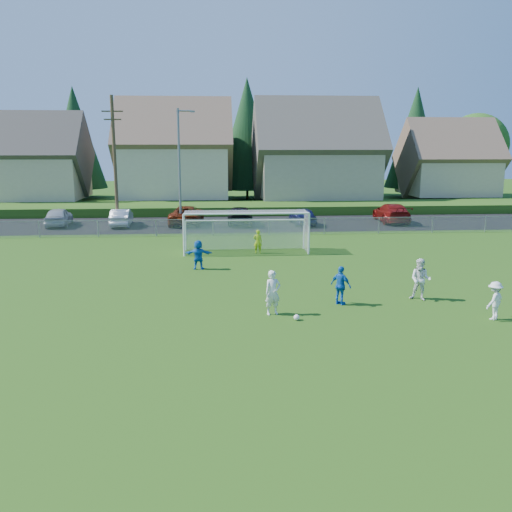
% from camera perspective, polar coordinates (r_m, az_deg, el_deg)
% --- Properties ---
extents(ground, '(160.00, 160.00, 0.00)m').
position_cam_1_polar(ground, '(17.40, 2.02, -9.94)').
color(ground, '#193D0C').
rests_on(ground, ground).
extents(asphalt_lot, '(60.00, 60.00, 0.00)m').
position_cam_1_polar(asphalt_lot, '(44.07, -1.92, 3.40)').
color(asphalt_lot, black).
rests_on(asphalt_lot, ground).
extents(grass_embankment, '(70.00, 6.00, 0.80)m').
position_cam_1_polar(grass_embankment, '(51.45, -2.28, 5.05)').
color(grass_embankment, '#1E420F').
rests_on(grass_embankment, ground).
extents(soccer_ball, '(0.22, 0.22, 0.22)m').
position_cam_1_polar(soccer_ball, '(20.25, 4.30, -6.46)').
color(soccer_ball, white).
rests_on(soccer_ball, ground).
extents(player_white_a, '(0.72, 0.59, 1.72)m').
position_cam_1_polar(player_white_a, '(20.67, 1.78, -3.87)').
color(player_white_a, silver).
rests_on(player_white_a, ground).
extents(player_white_b, '(1.08, 1.01, 1.76)m').
position_cam_1_polar(player_white_b, '(23.54, 16.93, -2.39)').
color(player_white_b, silver).
rests_on(player_white_b, ground).
extents(player_white_c, '(1.07, 0.98, 1.45)m').
position_cam_1_polar(player_white_c, '(21.98, 23.82, -4.31)').
color(player_white_c, silver).
rests_on(player_white_c, ground).
extents(player_blue_a, '(0.92, 0.95, 1.59)m').
position_cam_1_polar(player_blue_a, '(22.18, 8.92, -3.09)').
color(player_blue_a, blue).
rests_on(player_blue_a, ground).
extents(player_blue_b, '(1.47, 0.60, 1.54)m').
position_cam_1_polar(player_blue_b, '(28.22, -6.09, 0.14)').
color(player_blue_b, blue).
rests_on(player_blue_b, ground).
extents(goalkeeper, '(0.54, 0.37, 1.41)m').
position_cam_1_polar(goalkeeper, '(32.17, 0.19, 1.54)').
color(goalkeeper, '#B1D118').
rests_on(goalkeeper, ground).
extents(car_a, '(2.09, 4.41, 1.46)m').
position_cam_1_polar(car_a, '(45.69, -20.06, 3.91)').
color(car_a, '#A7ABAE').
rests_on(car_a, ground).
extents(car_b, '(1.64, 4.19, 1.36)m').
position_cam_1_polar(car_b, '(44.17, -13.97, 3.96)').
color(car_b, silver).
rests_on(car_b, ground).
extents(car_c, '(2.77, 5.50, 1.49)m').
position_cam_1_polar(car_c, '(44.18, -7.31, 4.30)').
color(car_c, '#64200B').
rests_on(car_c, ground).
extents(car_d, '(2.13, 4.94, 1.42)m').
position_cam_1_polar(car_d, '(43.73, -1.71, 4.27)').
color(car_d, black).
rests_on(car_d, ground).
extents(car_e, '(1.88, 4.18, 1.40)m').
position_cam_1_polar(car_e, '(43.67, 4.93, 4.21)').
color(car_e, '#141848').
rests_on(car_e, ground).
extents(car_g, '(2.49, 5.49, 1.56)m').
position_cam_1_polar(car_g, '(46.27, 14.09, 4.42)').
color(car_g, maroon).
rests_on(car_g, ground).
extents(soccer_goal, '(7.42, 1.90, 2.50)m').
position_cam_1_polar(soccer_goal, '(32.52, -1.07, 3.29)').
color(soccer_goal, white).
rests_on(soccer_goal, ground).
extents(chainlink_fence, '(52.06, 0.06, 1.20)m').
position_cam_1_polar(chainlink_fence, '(38.54, -1.58, 3.12)').
color(chainlink_fence, gray).
rests_on(chainlink_fence, ground).
extents(streetlight, '(1.38, 0.18, 9.00)m').
position_cam_1_polar(streetlight, '(42.17, -8.01, 9.52)').
color(streetlight, slate).
rests_on(streetlight, ground).
extents(utility_pole, '(1.60, 0.26, 10.00)m').
position_cam_1_polar(utility_pole, '(43.76, -14.65, 9.73)').
color(utility_pole, '#473321').
rests_on(utility_pole, ground).
extents(houses_row, '(53.90, 11.45, 13.27)m').
position_cam_1_polar(houses_row, '(58.65, -0.64, 12.68)').
color(houses_row, tan).
rests_on(houses_row, ground).
extents(tree_row, '(65.98, 12.36, 13.80)m').
position_cam_1_polar(tree_row, '(64.86, -1.84, 12.21)').
color(tree_row, '#382616').
rests_on(tree_row, ground).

